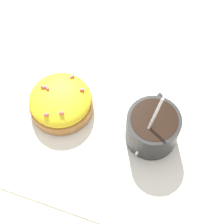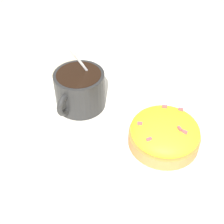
% 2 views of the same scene
% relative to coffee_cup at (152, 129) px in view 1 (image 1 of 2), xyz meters
% --- Properties ---
extents(ground_plane, '(3.00, 3.00, 0.00)m').
position_rel_coffee_cup_xyz_m(ground_plane, '(0.07, -0.00, -0.04)').
color(ground_plane, '#C6B793').
extents(paper_napkin, '(0.34, 0.31, 0.00)m').
position_rel_coffee_cup_xyz_m(paper_napkin, '(0.07, -0.00, -0.03)').
color(paper_napkin, white).
rests_on(paper_napkin, ground_plane).
extents(coffee_cup, '(0.08, 0.10, 0.11)m').
position_rel_coffee_cup_xyz_m(coffee_cup, '(0.00, 0.00, 0.00)').
color(coffee_cup, black).
rests_on(coffee_cup, paper_napkin).
extents(frosted_pastry, '(0.10, 0.10, 0.05)m').
position_rel_coffee_cup_xyz_m(frosted_pastry, '(0.15, -0.01, -0.01)').
color(frosted_pastry, '#B2753D').
rests_on(frosted_pastry, paper_napkin).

